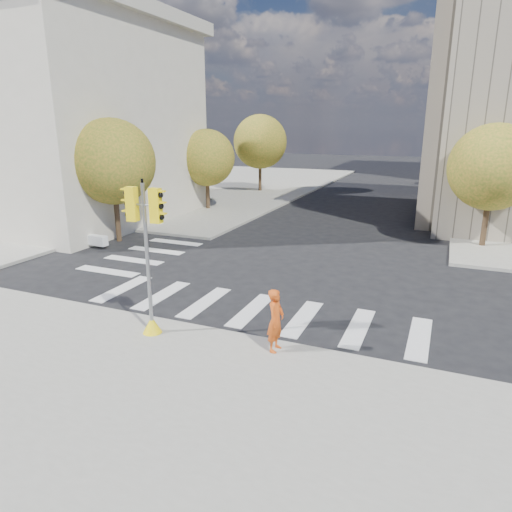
{
  "coord_description": "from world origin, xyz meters",
  "views": [
    {
      "loc": [
        5.61,
        -15.15,
        6.08
      ],
      "look_at": [
        0.28,
        -2.52,
        2.1
      ],
      "focal_mm": 32.0,
      "sensor_mm": 36.0,
      "label": 1
    }
  ],
  "objects": [
    {
      "name": "ground",
      "position": [
        0.0,
        0.0,
        0.0
      ],
      "size": [
        160.0,
        160.0,
        0.0
      ],
      "primitive_type": "plane",
      "color": "black",
      "rests_on": "ground"
    },
    {
      "name": "tree_re_mid",
      "position": [
        7.5,
        22.0,
        4.35
      ],
      "size": [
        4.6,
        4.6,
        6.66
      ],
      "color": "#382616",
      "rests_on": "ground"
    },
    {
      "name": "lamp_far",
      "position": [
        8.0,
        28.0,
        4.58
      ],
      "size": [
        0.35,
        0.18,
        8.11
      ],
      "color": "black",
      "rests_on": "sidewalk_far_right"
    },
    {
      "name": "classical_building",
      "position": [
        -20.0,
        8.0,
        6.44
      ],
      "size": [
        19.0,
        15.0,
        12.7
      ],
      "color": "beige",
      "rests_on": "ground"
    },
    {
      "name": "sidewalk_far_left",
      "position": [
        -20.0,
        26.0,
        0.07
      ],
      "size": [
        28.0,
        40.0,
        0.15
      ],
      "primitive_type": "cube",
      "color": "gray",
      "rests_on": "ground"
    },
    {
      "name": "planter_wall",
      "position": [
        -13.0,
        2.51,
        0.4
      ],
      "size": [
        6.01,
        0.69,
        0.5
      ],
      "primitive_type": "cube",
      "rotation": [
        0.0,
        0.0,
        -0.05
      ],
      "color": "white",
      "rests_on": "sidewalk_left_near"
    },
    {
      "name": "tree_lw_near",
      "position": [
        -10.5,
        4.0,
        4.2
      ],
      "size": [
        4.4,
        4.4,
        6.41
      ],
      "color": "#382616",
      "rests_on": "ground"
    },
    {
      "name": "lamp_near",
      "position": [
        8.0,
        14.0,
        4.58
      ],
      "size": [
        0.35,
        0.18,
        8.11
      ],
      "color": "black",
      "rests_on": "sidewalk_far_right"
    },
    {
      "name": "sidewalk_near",
      "position": [
        0.0,
        -11.0,
        0.07
      ],
      "size": [
        30.0,
        14.0,
        0.15
      ],
      "primitive_type": "cube",
      "color": "gray",
      "rests_on": "ground"
    },
    {
      "name": "photographer",
      "position": [
        1.73,
        -4.6,
        1.03
      ],
      "size": [
        0.44,
        0.65,
        1.75
      ],
      "primitive_type": "imported",
      "rotation": [
        0.0,
        0.0,
        1.53
      ],
      "color": "#C94A12",
      "rests_on": "sidewalk_near"
    },
    {
      "name": "traffic_signal",
      "position": [
        -2.0,
        -5.0,
        2.06
      ],
      "size": [
        1.07,
        0.56,
        4.52
      ],
      "rotation": [
        0.0,
        0.0,
        0.03
      ],
      "color": "yellow",
      "rests_on": "sidewalk_near"
    },
    {
      "name": "tree_re_far",
      "position": [
        7.5,
        34.0,
        3.87
      ],
      "size": [
        4.0,
        4.0,
        5.88
      ],
      "color": "#382616",
      "rests_on": "ground"
    },
    {
      "name": "tree_re_near",
      "position": [
        7.5,
        10.0,
        4.05
      ],
      "size": [
        4.2,
        4.2,
        6.16
      ],
      "color": "#382616",
      "rests_on": "ground"
    },
    {
      "name": "tree_lw_mid",
      "position": [
        -10.5,
        14.0,
        3.76
      ],
      "size": [
        4.0,
        4.0,
        5.77
      ],
      "color": "#382616",
      "rests_on": "ground"
    },
    {
      "name": "tree_lw_far",
      "position": [
        -10.5,
        24.0,
        4.54
      ],
      "size": [
        4.8,
        4.8,
        6.95
      ],
      "color": "#382616",
      "rests_on": "ground"
    }
  ]
}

